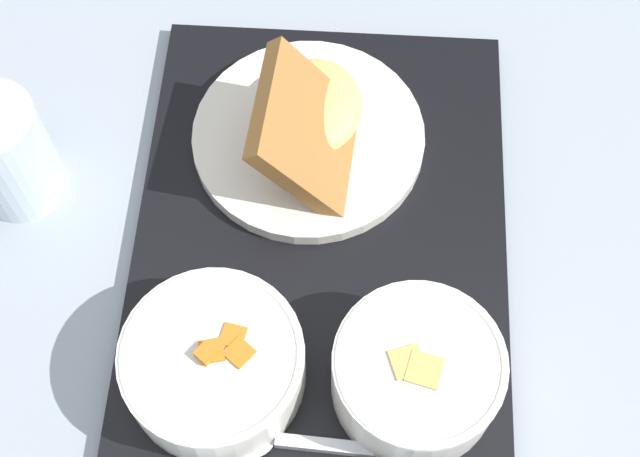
{
  "coord_description": "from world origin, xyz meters",
  "views": [
    {
      "loc": [
        -0.31,
        -0.03,
        0.65
      ],
      "look_at": [
        0.0,
        0.0,
        0.04
      ],
      "focal_mm": 50.0,
      "sensor_mm": 36.0,
      "label": 1
    }
  ],
  "objects_px": {
    "bowl_salad": "(214,363)",
    "spoon": "(277,440)",
    "bowl_soup": "(417,373)",
    "plate_main": "(309,128)",
    "glass_water": "(8,157)"
  },
  "relations": [
    {
      "from": "bowl_soup",
      "to": "bowl_salad",
      "type": "bearing_deg",
      "value": 92.74
    },
    {
      "from": "spoon",
      "to": "glass_water",
      "type": "distance_m",
      "value": 0.31
    },
    {
      "from": "bowl_soup",
      "to": "spoon",
      "type": "height_order",
      "value": "bowl_soup"
    },
    {
      "from": "bowl_soup",
      "to": "plate_main",
      "type": "bearing_deg",
      "value": 26.07
    },
    {
      "from": "spoon",
      "to": "glass_water",
      "type": "height_order",
      "value": "glass_water"
    },
    {
      "from": "plate_main",
      "to": "spoon",
      "type": "xyz_separation_m",
      "value": [
        -0.25,
        -0.01,
        -0.02
      ]
    },
    {
      "from": "glass_water",
      "to": "plate_main",
      "type": "bearing_deg",
      "value": -75.34
    },
    {
      "from": "plate_main",
      "to": "glass_water",
      "type": "xyz_separation_m",
      "value": [
        -0.06,
        0.23,
        0.01
      ]
    },
    {
      "from": "bowl_salad",
      "to": "spoon",
      "type": "xyz_separation_m",
      "value": [
        -0.04,
        -0.05,
        -0.02
      ]
    },
    {
      "from": "plate_main",
      "to": "spoon",
      "type": "height_order",
      "value": "plate_main"
    },
    {
      "from": "bowl_soup",
      "to": "plate_main",
      "type": "xyz_separation_m",
      "value": [
        0.2,
        0.1,
        -0.01
      ]
    },
    {
      "from": "bowl_salad",
      "to": "spoon",
      "type": "bearing_deg",
      "value": -131.65
    },
    {
      "from": "spoon",
      "to": "glass_water",
      "type": "xyz_separation_m",
      "value": [
        0.19,
        0.24,
        0.03
      ]
    },
    {
      "from": "bowl_soup",
      "to": "spoon",
      "type": "xyz_separation_m",
      "value": [
        -0.05,
        0.09,
        -0.03
      ]
    },
    {
      "from": "bowl_salad",
      "to": "spoon",
      "type": "height_order",
      "value": "bowl_salad"
    }
  ]
}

